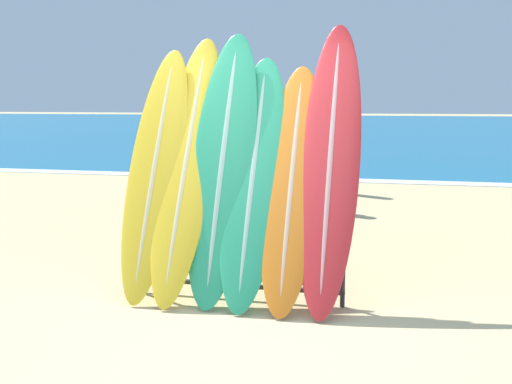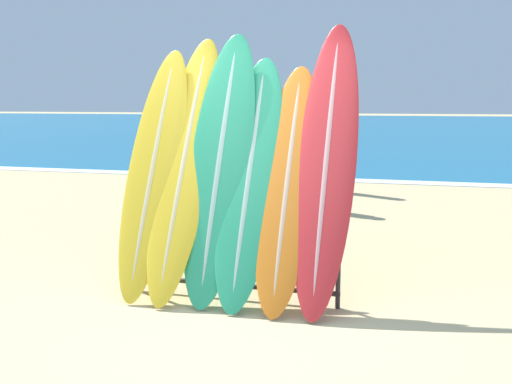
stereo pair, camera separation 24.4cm
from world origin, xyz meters
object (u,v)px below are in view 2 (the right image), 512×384
(surfboard_rack, at_px, (231,249))
(person_far_left, at_px, (336,141))
(surfboard_slot_4, at_px, (288,184))
(surfboard_slot_2, at_px, (220,163))
(person_near_water, at_px, (307,150))
(surfboard_slot_0, at_px, (154,169))
(surfboard_slot_3, at_px, (250,177))
(surfboard_slot_1, at_px, (185,163))
(surfboard_slot_5, at_px, (327,161))
(person_mid_beach, at_px, (225,159))

(surfboard_rack, height_order, person_far_left, person_far_left)
(surfboard_rack, relative_size, surfboard_slot_4, 0.94)
(surfboard_rack, bearing_deg, surfboard_slot_4, 10.94)
(surfboard_slot_4, distance_m, person_far_left, 6.30)
(surfboard_slot_2, relative_size, person_near_water, 1.36)
(surfboard_slot_0, height_order, surfboard_slot_4, surfboard_slot_0)
(surfboard_slot_4, bearing_deg, surfboard_slot_2, 174.64)
(surfboard_slot_0, distance_m, person_near_water, 4.43)
(surfboard_slot_2, relative_size, person_far_left, 1.32)
(surfboard_slot_3, relative_size, person_near_water, 1.23)
(surfboard_slot_1, height_order, person_far_left, surfboard_slot_1)
(surfboard_slot_0, height_order, person_far_left, surfboard_slot_0)
(surfboard_slot_4, bearing_deg, surfboard_slot_3, 176.77)
(surfboard_slot_1, xyz_separation_m, surfboard_slot_3, (0.61, -0.06, -0.10))
(surfboard_slot_2, xyz_separation_m, person_far_left, (0.12, 6.22, -0.20))
(surfboard_slot_3, xyz_separation_m, surfboard_slot_5, (0.65, 0.07, 0.15))
(surfboard_slot_2, relative_size, surfboard_slot_5, 0.97)
(surfboard_slot_1, xyz_separation_m, surfboard_slot_5, (1.25, 0.01, 0.04))
(surfboard_rack, xyz_separation_m, person_far_left, (-0.02, 6.37, 0.52))
(surfboard_rack, distance_m, surfboard_slot_0, 1.00)
(surfboard_rack, relative_size, person_mid_beach, 1.19)
(surfboard_slot_1, distance_m, person_far_left, 6.22)
(surfboard_slot_0, relative_size, surfboard_slot_1, 0.95)
(surfboard_rack, xyz_separation_m, surfboard_slot_5, (0.78, 0.18, 0.76))
(surfboard_slot_4, xyz_separation_m, person_near_water, (-0.68, 4.42, -0.08))
(person_mid_beach, xyz_separation_m, person_far_left, (1.15, 3.03, 0.10))
(surfboard_rack, height_order, person_near_water, person_near_water)
(surfboard_slot_5, distance_m, person_far_left, 6.25)
(surfboard_slot_0, bearing_deg, surfboard_rack, -9.18)
(surfboard_slot_2, xyz_separation_m, person_near_water, (-0.06, 4.36, -0.23))
(surfboard_slot_2, distance_m, person_mid_beach, 3.37)
(surfboard_slot_3, bearing_deg, surfboard_slot_4, -3.23)
(surfboard_slot_0, height_order, surfboard_slot_3, surfboard_slot_0)
(surfboard_slot_5, bearing_deg, surfboard_slot_3, -174.18)
(surfboard_slot_1, height_order, surfboard_slot_2, surfboard_slot_2)
(surfboard_rack, bearing_deg, surfboard_slot_3, 38.71)
(surfboard_slot_4, height_order, person_far_left, surfboard_slot_4)
(person_near_water, relative_size, person_mid_beach, 1.08)
(surfboard_slot_5, relative_size, person_far_left, 1.36)
(surfboard_rack, distance_m, surfboard_slot_4, 0.75)
(surfboard_slot_3, relative_size, surfboard_slot_5, 0.88)
(person_mid_beach, distance_m, person_far_left, 3.24)
(surfboard_slot_0, bearing_deg, surfboard_slot_1, 9.13)
(surfboard_slot_0, relative_size, person_far_left, 1.24)
(surfboard_slot_4, bearing_deg, person_far_left, 94.49)
(surfboard_slot_4, distance_m, surfboard_slot_5, 0.37)
(surfboard_slot_0, xyz_separation_m, surfboard_slot_3, (0.89, -0.01, -0.04))
(person_mid_beach, bearing_deg, surfboard_slot_5, 32.93)
(surfboard_slot_2, height_order, person_near_water, surfboard_slot_2)
(surfboard_rack, distance_m, surfboard_slot_2, 0.75)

